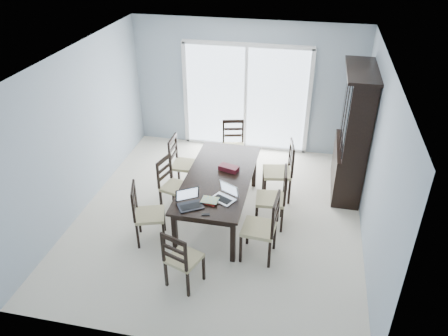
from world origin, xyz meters
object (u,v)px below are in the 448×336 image
at_px(dining_table, 219,181).
at_px(chair_right_near, 267,221).
at_px(china_hutch, 353,135).
at_px(laptop_silver, 223,197).
at_px(laptop_dark, 190,203).
at_px(chair_left_mid, 170,179).
at_px(chair_end_near, 180,255).
at_px(game_box, 229,168).
at_px(chair_left_far, 179,158).
at_px(chair_right_mid, 277,192).
at_px(chair_end_far, 233,139).
at_px(cell_phone, 206,214).
at_px(chair_left_near, 143,208).
at_px(hot_tub, 218,103).
at_px(chair_right_far, 284,165).

height_order(dining_table, chair_right_near, chair_right_near).
height_order(china_hutch, laptop_silver, china_hutch).
xyz_separation_m(china_hutch, laptop_dark, (-2.23, -2.12, -0.26)).
height_order(chair_left_mid, chair_end_near, chair_left_mid).
relative_size(china_hutch, game_box, 7.15).
distance_m(chair_left_mid, chair_left_far, 0.66).
bearing_deg(chair_right_mid, chair_end_far, 25.53).
distance_m(china_hutch, cell_phone, 3.02).
xyz_separation_m(laptop_silver, cell_phone, (-0.16, -0.39, -0.05)).
relative_size(china_hutch, chair_end_far, 2.05).
xyz_separation_m(chair_end_near, game_box, (0.26, 1.84, 0.24)).
xyz_separation_m(dining_table, game_box, (0.11, 0.21, 0.12)).
xyz_separation_m(chair_left_far, chair_right_near, (1.71, -1.53, 0.04)).
distance_m(dining_table, chair_left_near, 1.26).
relative_size(chair_end_near, game_box, 3.39).
relative_size(chair_left_mid, hot_tub, 0.54).
bearing_deg(chair_right_near, chair_left_far, 52.31).
bearing_deg(chair_end_near, dining_table, 104.64).
bearing_deg(china_hutch, chair_right_far, -155.33).
distance_m(dining_table, chair_right_far, 1.21).
relative_size(chair_end_far, game_box, 3.49).
height_order(chair_left_mid, game_box, chair_left_mid).
relative_size(chair_right_far, chair_end_near, 1.16).
bearing_deg(chair_left_far, chair_right_mid, 67.32).
relative_size(china_hutch, laptop_silver, 5.58).
height_order(chair_left_near, cell_phone, chair_left_near).
height_order(chair_right_near, cell_phone, chair_right_near).
bearing_deg(china_hutch, laptop_dark, -136.57).
xyz_separation_m(chair_right_mid, hot_tub, (-1.72, 3.58, -0.12)).
distance_m(chair_left_far, laptop_silver, 1.71).
xyz_separation_m(dining_table, cell_phone, (0.04, -1.00, 0.08)).
height_order(chair_right_near, hot_tub, chair_right_near).
bearing_deg(dining_table, chair_right_mid, -1.89).
relative_size(chair_left_near, chair_left_far, 0.99).
bearing_deg(chair_end_far, hot_tub, -82.83).
bearing_deg(chair_end_near, chair_right_far, 85.26).
bearing_deg(chair_left_mid, cell_phone, 53.92).
relative_size(dining_table, game_box, 7.15).
height_order(chair_left_far, chair_right_near, chair_right_near).
relative_size(chair_end_near, laptop_silver, 2.64).
xyz_separation_m(chair_left_mid, chair_right_far, (1.76, 0.70, 0.08)).
bearing_deg(chair_end_far, chair_right_near, 97.33).
xyz_separation_m(chair_left_near, chair_left_far, (0.09, 1.53, 0.01)).
relative_size(chair_right_far, game_box, 3.93).
bearing_deg(laptop_silver, cell_phone, -84.64).
height_order(chair_right_near, game_box, chair_right_near).
height_order(china_hutch, game_box, china_hutch).
bearing_deg(laptop_dark, game_box, 40.68).
bearing_deg(laptop_dark, laptop_silver, -0.11).
xyz_separation_m(china_hutch, chair_right_mid, (-1.11, -1.28, -0.46)).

